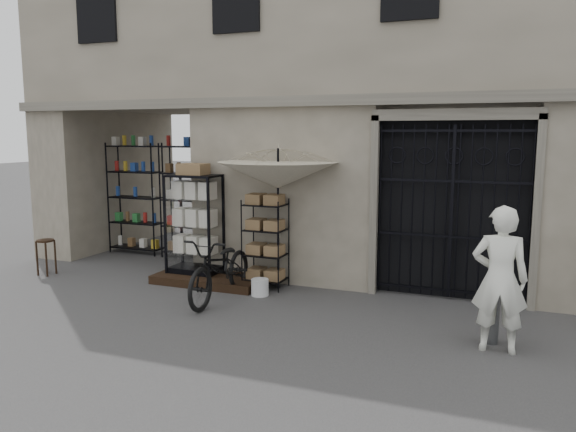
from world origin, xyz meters
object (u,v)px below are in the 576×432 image
at_px(market_umbrella, 278,168).
at_px(bicycle, 222,300).
at_px(display_cabinet, 195,229).
at_px(shopkeeper, 496,350).
at_px(wire_rack, 265,245).
at_px(steel_bollard, 493,313).
at_px(white_bucket, 260,287).
at_px(wooden_stool, 46,256).

relative_size(market_umbrella, bicycle, 1.44).
bearing_deg(market_umbrella, display_cabinet, -178.47).
relative_size(bicycle, shopkeeper, 1.10).
height_order(wire_rack, steel_bollard, wire_rack).
relative_size(display_cabinet, bicycle, 0.96).
height_order(white_bucket, shopkeeper, white_bucket).
bearing_deg(steel_bollard, wire_rack, 160.08).
bearing_deg(white_bucket, bicycle, -137.03).
xyz_separation_m(bicycle, wooden_stool, (-3.93, 0.23, 0.36)).
distance_m(display_cabinet, wooden_stool, 3.03).
bearing_deg(wooden_stool, market_umbrella, 9.45).
height_order(wire_rack, white_bucket, wire_rack).
bearing_deg(steel_bollard, shopkeeper, -77.10).
relative_size(display_cabinet, wooden_stool, 2.86).
height_order(white_bucket, bicycle, bicycle).
xyz_separation_m(display_cabinet, wooden_stool, (-2.88, -0.71, -0.60)).
bearing_deg(steel_bollard, bicycle, 174.12).
distance_m(market_umbrella, white_bucket, 2.05).
bearing_deg(display_cabinet, wooden_stool, 171.62).
bearing_deg(white_bucket, display_cabinet, 162.35).
distance_m(wire_rack, bicycle, 1.28).
bearing_deg(display_cabinet, white_bucket, -39.87).
bearing_deg(shopkeeper, wire_rack, -24.93).
relative_size(wire_rack, steel_bollard, 1.92).
xyz_separation_m(wire_rack, bicycle, (-0.37, -0.96, -0.77)).
distance_m(wooden_stool, shopkeeper, 8.23).
relative_size(wooden_stool, shopkeeper, 0.37).
height_order(display_cabinet, bicycle, display_cabinet).
height_order(wire_rack, wooden_stool, wire_rack).
relative_size(white_bucket, shopkeeper, 0.16).
relative_size(bicycle, wooden_stool, 2.98).
xyz_separation_m(display_cabinet, shopkeeper, (5.30, -1.61, -0.96)).
xyz_separation_m(wire_rack, steel_bollard, (3.83, -1.39, -0.36)).
relative_size(market_umbrella, wooden_stool, 4.30).
bearing_deg(bicycle, steel_bollard, -6.99).
xyz_separation_m(steel_bollard, shopkeeper, (0.05, -0.24, -0.41)).
height_order(bicycle, shopkeeper, bicycle).
bearing_deg(wire_rack, shopkeeper, -37.62).
relative_size(display_cabinet, shopkeeper, 1.06).
xyz_separation_m(display_cabinet, steel_bollard, (5.24, -1.37, -0.55)).
xyz_separation_m(white_bucket, wooden_stool, (-4.41, -0.22, 0.22)).
bearing_deg(market_umbrella, wooden_stool, -170.55).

